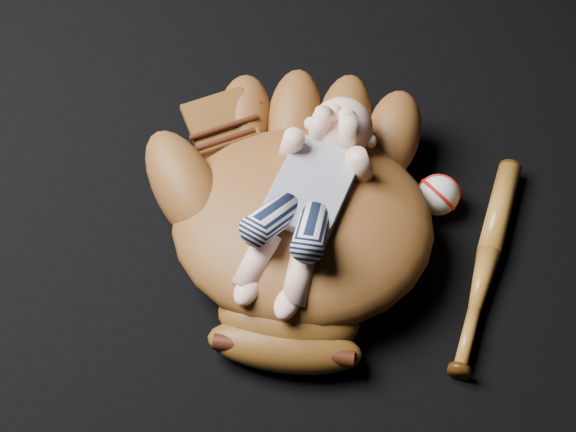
{
  "coord_description": "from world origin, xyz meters",
  "views": [
    {
      "loc": [
        0.44,
        -0.7,
        1.13
      ],
      "look_at": [
        0.06,
        -0.05,
        0.09
      ],
      "focal_mm": 55.0,
      "sensor_mm": 36.0,
      "label": 1
    }
  ],
  "objects_px": {
    "baseball_bat": "(486,264)",
    "baseball": "(438,195)",
    "baseball_glove": "(303,215)",
    "newborn_baby": "(305,201)"
  },
  "relations": [
    {
      "from": "baseball_bat",
      "to": "baseball",
      "type": "xyz_separation_m",
      "value": [
        -0.11,
        0.07,
        0.01
      ]
    },
    {
      "from": "baseball",
      "to": "baseball_glove",
      "type": "bearing_deg",
      "value": -129.33
    },
    {
      "from": "baseball",
      "to": "newborn_baby",
      "type": "bearing_deg",
      "value": -126.38
    },
    {
      "from": "newborn_baby",
      "to": "baseball_bat",
      "type": "xyz_separation_m",
      "value": [
        0.25,
        0.11,
        -0.12
      ]
    },
    {
      "from": "baseball_bat",
      "to": "baseball",
      "type": "height_order",
      "value": "baseball"
    },
    {
      "from": "newborn_baby",
      "to": "baseball",
      "type": "distance_m",
      "value": 0.25
    },
    {
      "from": "baseball_glove",
      "to": "baseball",
      "type": "xyz_separation_m",
      "value": [
        0.14,
        0.18,
        -0.05
      ]
    },
    {
      "from": "newborn_baby",
      "to": "baseball_bat",
      "type": "height_order",
      "value": "newborn_baby"
    },
    {
      "from": "baseball_glove",
      "to": "baseball_bat",
      "type": "bearing_deg",
      "value": -0.32
    },
    {
      "from": "baseball_bat",
      "to": "baseball",
      "type": "relative_size",
      "value": 5.95
    }
  ]
}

